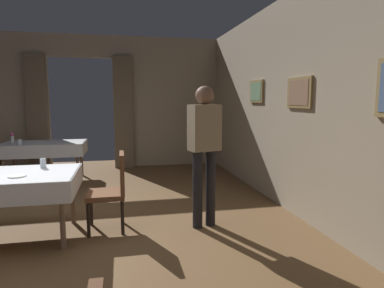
# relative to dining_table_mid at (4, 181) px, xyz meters

# --- Properties ---
(ground) EXTENTS (10.08, 10.08, 0.00)m
(ground) POSITION_rel_dining_table_mid_xyz_m (0.42, -0.15, -0.67)
(ground) COLOR brown
(wall_right) EXTENTS (0.16, 8.40, 3.00)m
(wall_right) POSITION_rel_dining_table_mid_xyz_m (3.62, -0.15, 0.83)
(wall_right) COLOR tan
(wall_right) RESTS_ON ground
(wall_back) EXTENTS (6.40, 0.27, 3.00)m
(wall_back) POSITION_rel_dining_table_mid_xyz_m (0.42, 4.03, 0.85)
(wall_back) COLOR tan
(wall_back) RESTS_ON ground
(dining_table_mid) EXTENTS (1.54, 1.01, 0.75)m
(dining_table_mid) POSITION_rel_dining_table_mid_xyz_m (0.00, 0.00, 0.00)
(dining_table_mid) COLOR #7A604C
(dining_table_mid) RESTS_ON ground
(dining_table_far) EXTENTS (1.52, 0.88, 0.75)m
(dining_table_far) POSITION_rel_dining_table_mid_xyz_m (-0.19, 2.89, -0.01)
(dining_table_far) COLOR #7A604C
(dining_table_far) RESTS_ON ground
(chair_mid_right) EXTENTS (0.44, 0.44, 0.93)m
(chair_mid_right) POSITION_rel_dining_table_mid_xyz_m (1.15, 0.07, -0.15)
(chair_mid_right) COLOR black
(chair_mid_right) RESTS_ON ground
(glass_mid_a) EXTENTS (0.07, 0.07, 0.11)m
(glass_mid_a) POSITION_rel_dining_table_mid_xyz_m (0.35, 0.27, 0.14)
(glass_mid_a) COLOR silver
(glass_mid_a) RESTS_ON dining_table_mid
(plate_mid_d) EXTENTS (0.18, 0.18, 0.01)m
(plate_mid_d) POSITION_rel_dining_table_mid_xyz_m (0.18, -0.16, 0.09)
(plate_mid_d) COLOR white
(plate_mid_d) RESTS_ON dining_table_mid
(flower_vase_far) EXTENTS (0.07, 0.07, 0.20)m
(flower_vase_far) POSITION_rel_dining_table_mid_xyz_m (-0.74, 2.89, 0.19)
(flower_vase_far) COLOR silver
(flower_vase_far) RESTS_ON dining_table_far
(glass_far_b) EXTENTS (0.08, 0.08, 0.10)m
(glass_far_b) POSITION_rel_dining_table_mid_xyz_m (-0.54, 2.61, 0.13)
(glass_far_b) COLOR silver
(glass_far_b) RESTS_ON dining_table_far
(person_waiter_by_doorway) EXTENTS (0.40, 0.30, 1.72)m
(person_waiter_by_doorway) POSITION_rel_dining_table_mid_xyz_m (2.25, -0.07, 0.35)
(person_waiter_by_doorway) COLOR black
(person_waiter_by_doorway) RESTS_ON ground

